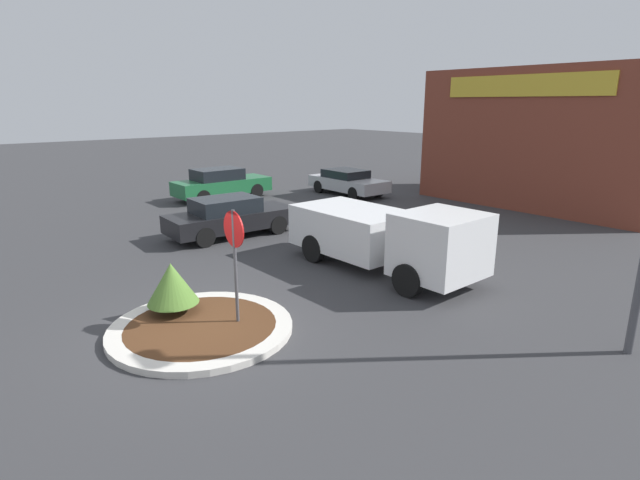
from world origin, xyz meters
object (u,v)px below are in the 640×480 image
Objects in this scene: parked_sedan_black at (230,216)px; parked_sedan_green at (221,183)px; utility_truck at (384,235)px; parked_sedan_silver at (348,182)px; stop_sign at (234,247)px.

parked_sedan_green is at bearing 66.05° from parked_sedan_black.
parked_sedan_black is (-6.23, -1.41, -0.32)m from utility_truck.
utility_truck reaches higher than parked_sedan_black.
parked_sedan_green is 6.53m from parked_sedan_silver.
utility_truck is at bearing -36.97° from parked_sedan_silver.
utility_truck is 1.26× the size of parked_sedan_black.
parked_sedan_black is at bearing -67.60° from parked_sedan_silver.
parked_sedan_black is at bearing -116.23° from parked_sedan_green.
parked_sedan_black is (6.67, -3.32, -0.05)m from parked_sedan_green.
parked_sedan_green reaches higher than parked_sedan_silver.
stop_sign reaches higher than parked_sedan_black.
parked_sedan_black reaches higher than parked_sedan_silver.
parked_sedan_silver is (3.14, 5.72, -0.10)m from parked_sedan_green.
parked_sedan_green is at bearing 152.26° from stop_sign.
utility_truck reaches higher than parked_sedan_silver.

